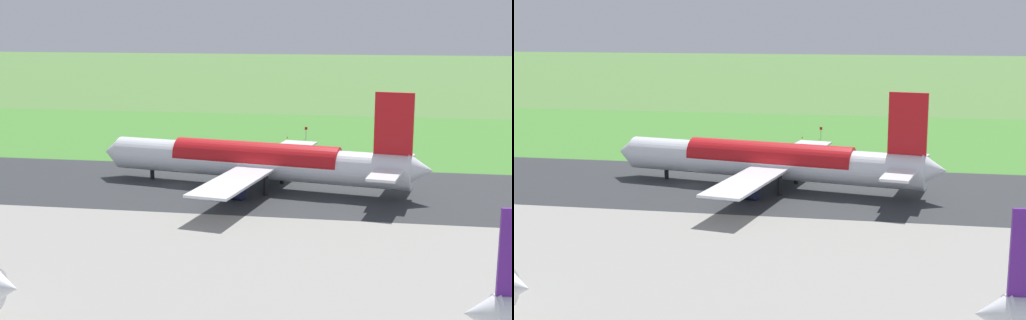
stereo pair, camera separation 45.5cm
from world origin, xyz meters
TOP-DOWN VIEW (x-y plane):
  - ground_plane at (0.00, 0.00)m, footprint 800.00×800.00m
  - runway_asphalt at (0.00, 0.00)m, footprint 600.00×32.10m
  - grass_verge_foreground at (0.00, -44.93)m, footprint 600.00×80.00m
  - airliner_main at (-12.87, 0.07)m, footprint 53.91×44.36m
  - no_stopping_sign at (-15.84, -46.31)m, footprint 0.60×0.10m
  - traffic_cone_orange at (-11.70, -46.52)m, footprint 0.40×0.40m

SIDE VIEW (x-z plane):
  - ground_plane at x=0.00m, z-range 0.00..0.00m
  - grass_verge_foreground at x=0.00m, z-range 0.00..0.04m
  - runway_asphalt at x=0.00m, z-range 0.00..0.06m
  - traffic_cone_orange at x=-11.70m, z-range 0.00..0.55m
  - no_stopping_sign at x=-15.84m, z-range 0.25..2.94m
  - airliner_main at x=-12.87m, z-range -3.59..12.29m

